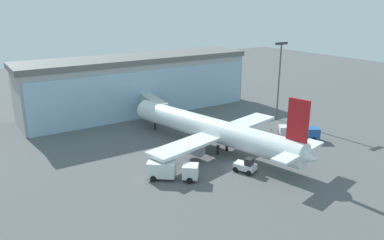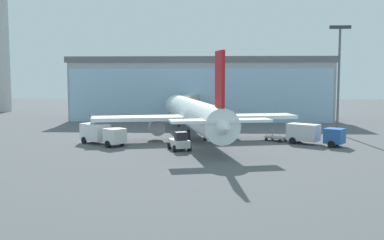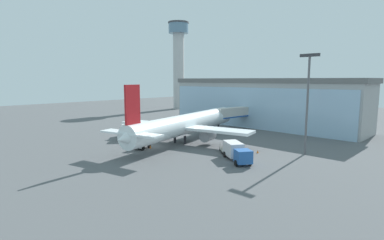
{
  "view_description": "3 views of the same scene",
  "coord_description": "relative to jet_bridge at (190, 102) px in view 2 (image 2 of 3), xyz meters",
  "views": [
    {
      "loc": [
        -35.78,
        -41.05,
        24.34
      ],
      "look_at": [
        -2.52,
        10.29,
        5.14
      ],
      "focal_mm": 35.0,
      "sensor_mm": 36.0,
      "label": 1
    },
    {
      "loc": [
        3.62,
        -55.96,
        8.98
      ],
      "look_at": [
        -0.22,
        9.83,
        2.51
      ],
      "focal_mm": 42.0,
      "sensor_mm": 36.0,
      "label": 2
    },
    {
      "loc": [
        42.48,
        -34.16,
        12.49
      ],
      "look_at": [
        0.07,
        9.87,
        4.2
      ],
      "focal_mm": 28.0,
      "sensor_mm": 36.0,
      "label": 3
    }
  ],
  "objects": [
    {
      "name": "safety_cone_nose",
      "position": [
        1.39,
        -28.39,
        -3.88
      ],
      "size": [
        0.36,
        0.36,
        0.55
      ],
      "primitive_type": "cone",
      "color": "orange",
      "rests_on": "ground"
    },
    {
      "name": "pushback_tug",
      "position": [
        0.53,
        -29.8,
        -3.18
      ],
      "size": [
        3.16,
        3.65,
        2.3
      ],
      "rotation": [
        0.0,
        0.0,
        1.97
      ],
      "color": "silver",
      "rests_on": "ground"
    },
    {
      "name": "safety_cone_wingtip",
      "position": [
        17.47,
        -17.88,
        -3.88
      ],
      "size": [
        0.36,
        0.36,
        0.55
      ],
      "primitive_type": "cone",
      "color": "orange",
      "rests_on": "ground"
    },
    {
      "name": "airplane",
      "position": [
        1.76,
        -19.67,
        -0.62
      ],
      "size": [
        28.89,
        38.67,
        11.7
      ],
      "rotation": [
        0.0,
        0.0,
        1.8
      ],
      "color": "white",
      "rests_on": "ground"
    },
    {
      "name": "terminal_building",
      "position": [
        1.56,
        9.78,
        2.25
      ],
      "size": [
        53.32,
        13.01,
        12.81
      ],
      "rotation": [
        0.0,
        0.0,
        -0.0
      ],
      "color": "#A2A2A2",
      "rests_on": "ground"
    },
    {
      "name": "baggage_cart",
      "position": [
        13.21,
        -21.44,
        -3.65
      ],
      "size": [
        3.15,
        3.07,
        1.5
      ],
      "rotation": [
        0.0,
        0.0,
        2.4
      ],
      "color": "#9E998C",
      "rests_on": "ground"
    },
    {
      "name": "apron_light_mast",
      "position": [
        23.65,
        -13.16,
        5.86
      ],
      "size": [
        3.2,
        0.4,
        16.63
      ],
      "color": "#59595E",
      "rests_on": "ground"
    },
    {
      "name": "catering_truck",
      "position": [
        -10.14,
        -25.83,
        -2.69
      ],
      "size": [
        7.05,
        6.31,
        2.65
      ],
      "rotation": [
        0.0,
        0.0,
        5.6
      ],
      "color": "silver",
      "rests_on": "ground"
    },
    {
      "name": "ground",
      "position": [
        1.56,
        -27.54,
        -4.15
      ],
      "size": [
        240.0,
        240.0,
        0.0
      ],
      "primitive_type": "plane",
      "color": "#545659"
    },
    {
      "name": "fuel_truck",
      "position": [
        17.64,
        -24.41,
        -2.69
      ],
      "size": [
        7.29,
        5.9,
        2.65
      ],
      "rotation": [
        0.0,
        0.0,
        5.69
      ],
      "color": "#2659A5",
      "rests_on": "ground"
    },
    {
      "name": "jet_bridge",
      "position": [
        0.0,
        0.0,
        0.0
      ],
      "size": [
        3.65,
        13.03,
        5.52
      ],
      "rotation": [
        0.0,
        0.0,
        1.46
      ],
      "color": "beige",
      "rests_on": "ground"
    }
  ]
}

